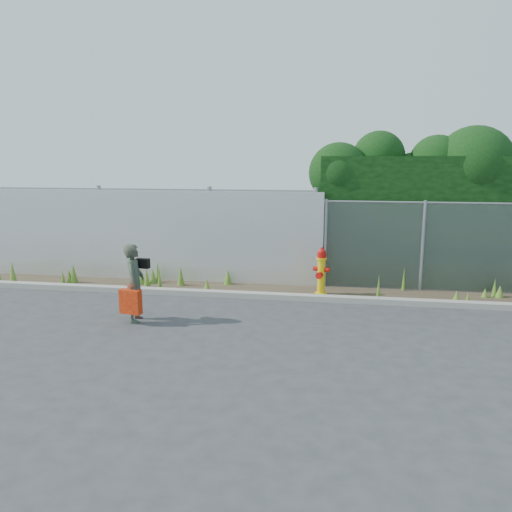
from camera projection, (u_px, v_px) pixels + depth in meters
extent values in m
plane|color=#353538|center=(260.00, 326.00, 8.90)|extent=(80.00, 80.00, 0.00)
cube|color=gray|center=(273.00, 296.00, 10.64)|extent=(16.00, 0.22, 0.12)
cube|color=#413425|center=(276.00, 291.00, 11.23)|extent=(16.00, 1.20, 0.01)
cone|color=#456C20|center=(153.00, 276.00, 11.92)|extent=(0.20, 0.20, 0.35)
cone|color=#456C20|center=(378.00, 288.00, 10.50)|extent=(0.09, 0.09, 0.55)
cone|color=#456C20|center=(404.00, 280.00, 11.23)|extent=(0.09, 0.09, 0.53)
cone|color=#456C20|center=(158.00, 273.00, 11.98)|extent=(0.10, 0.10, 0.51)
cone|color=#456C20|center=(207.00, 287.00, 11.03)|extent=(0.19, 0.19, 0.32)
cone|color=#456C20|center=(63.00, 278.00, 11.85)|extent=(0.10, 0.10, 0.33)
cone|color=#456C20|center=(456.00, 298.00, 10.23)|extent=(0.19, 0.19, 0.28)
cone|color=#456C20|center=(181.00, 276.00, 11.68)|extent=(0.18, 0.18, 0.47)
cone|color=#456C20|center=(214.00, 278.00, 12.08)|extent=(0.13, 0.13, 0.23)
cone|color=#456C20|center=(500.00, 292.00, 10.67)|extent=(0.19, 0.19, 0.27)
cone|color=#456C20|center=(485.00, 293.00, 10.69)|extent=(0.15, 0.15, 0.21)
cone|color=#456C20|center=(160.00, 279.00, 11.30)|extent=(0.12, 0.12, 0.51)
cone|color=#456C20|center=(13.00, 274.00, 11.80)|extent=(0.18, 0.18, 0.54)
cone|color=#456C20|center=(147.00, 278.00, 11.50)|extent=(0.16, 0.16, 0.46)
cone|color=#456C20|center=(74.00, 274.00, 11.93)|extent=(0.20, 0.20, 0.46)
cone|color=#456C20|center=(495.00, 288.00, 10.73)|extent=(0.12, 0.12, 0.41)
cone|color=#456C20|center=(141.00, 278.00, 11.84)|extent=(0.21, 0.21, 0.33)
cone|color=#456C20|center=(69.00, 276.00, 11.92)|extent=(0.16, 0.16, 0.35)
cone|color=#456C20|center=(228.00, 277.00, 11.80)|extent=(0.20, 0.20, 0.36)
cone|color=#456C20|center=(468.00, 299.00, 10.21)|extent=(0.13, 0.13, 0.25)
cube|color=silver|center=(147.00, 236.00, 12.12)|extent=(8.50, 0.08, 2.20)
cylinder|color=gray|center=(0.00, 229.00, 12.88)|extent=(0.10, 0.10, 2.30)
cylinder|color=gray|center=(101.00, 232.00, 12.43)|extent=(0.10, 0.10, 2.30)
cylinder|color=gray|center=(210.00, 235.00, 11.98)|extent=(0.10, 0.10, 2.30)
cylinder|color=gray|center=(315.00, 237.00, 11.58)|extent=(0.10, 0.10, 2.30)
cube|color=gray|center=(472.00, 249.00, 10.94)|extent=(6.50, 0.03, 2.00)
cylinder|color=gray|center=(476.00, 203.00, 10.75)|extent=(6.50, 0.04, 0.04)
cylinder|color=gray|center=(325.00, 244.00, 11.45)|extent=(0.07, 0.07, 2.05)
cylinder|color=gray|center=(423.00, 246.00, 11.10)|extent=(0.07, 0.07, 2.05)
cube|color=black|center=(476.00, 221.00, 11.76)|extent=(7.30, 1.60, 3.00)
sphere|color=black|center=(339.00, 173.00, 11.93)|extent=(1.44, 1.44, 1.44)
sphere|color=black|center=(379.00, 157.00, 12.06)|extent=(1.26, 1.26, 1.26)
sphere|color=black|center=(413.00, 180.00, 12.08)|extent=(1.33, 1.33, 1.33)
sphere|color=black|center=(437.00, 163.00, 11.76)|extent=(1.29, 1.29, 1.29)
sphere|color=black|center=(474.00, 165.00, 11.54)|extent=(1.81, 1.81, 1.81)
sphere|color=black|center=(510.00, 177.00, 11.57)|extent=(1.11, 1.11, 1.11)
cylinder|color=#E3BC0B|center=(321.00, 294.00, 10.95)|extent=(0.26, 0.26, 0.06)
cylinder|color=#E3BC0B|center=(321.00, 277.00, 10.88)|extent=(0.17, 0.17, 0.80)
cylinder|color=#E3BC0B|center=(322.00, 259.00, 10.80)|extent=(0.22, 0.22, 0.05)
cylinder|color=#B20F0A|center=(322.00, 256.00, 10.79)|extent=(0.20, 0.20, 0.09)
sphere|color=#B20F0A|center=(322.00, 253.00, 10.77)|extent=(0.18, 0.18, 0.18)
cylinder|color=#B20F0A|center=(322.00, 248.00, 10.76)|extent=(0.05, 0.05, 0.05)
cylinder|color=#B20F0A|center=(315.00, 269.00, 10.86)|extent=(0.09, 0.10, 0.10)
cylinder|color=#B20F0A|center=(327.00, 269.00, 10.82)|extent=(0.09, 0.10, 0.10)
cylinder|color=#B20F0A|center=(321.00, 276.00, 10.74)|extent=(0.14, 0.11, 0.14)
imported|color=#106948|center=(135.00, 283.00, 9.08)|extent=(0.45, 0.59, 1.44)
cube|color=#A51309|center=(131.00, 302.00, 8.94)|extent=(0.40, 0.15, 0.44)
cylinder|color=#A51309|center=(130.00, 286.00, 8.89)|extent=(0.19, 0.02, 0.02)
cube|color=black|center=(143.00, 263.00, 9.12)|extent=(0.24, 0.10, 0.18)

